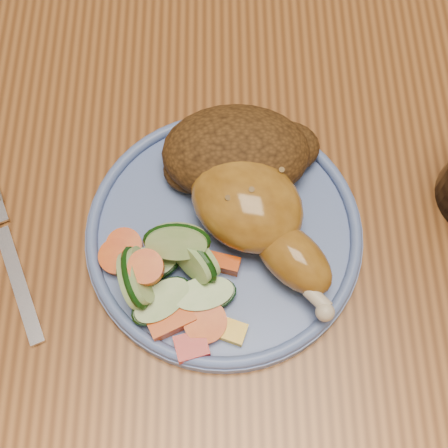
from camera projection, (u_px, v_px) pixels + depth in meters
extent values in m
plane|color=brown|center=(266.00, 355.00, 1.25)|extent=(4.00, 4.00, 0.00)
cube|color=brown|center=(314.00, 184.00, 0.58)|extent=(0.90, 1.40, 0.04)
cylinder|color=#4C2D16|center=(172.00, 143.00, 1.21)|extent=(0.04, 0.04, 0.41)
cylinder|color=#4C2D16|center=(176.00, 2.00, 1.36)|extent=(0.04, 0.04, 0.41)
cylinder|color=#4C2D16|center=(357.00, 142.00, 1.21)|extent=(0.04, 0.04, 0.41)
cylinder|color=#4C2D16|center=(341.00, 0.00, 1.36)|extent=(0.04, 0.04, 0.41)
cylinder|color=#5670B3|center=(224.00, 234.00, 0.53)|extent=(0.23, 0.23, 0.01)
torus|color=#5670B3|center=(224.00, 229.00, 0.52)|extent=(0.23, 0.23, 0.01)
ellipsoid|color=#A66F22|center=(247.00, 202.00, 0.51)|extent=(0.13, 0.13, 0.05)
ellipsoid|color=#A66F22|center=(293.00, 257.00, 0.50)|extent=(0.08, 0.09, 0.04)
sphere|color=beige|center=(325.00, 312.00, 0.48)|extent=(0.02, 0.02, 0.02)
ellipsoid|color=#4C2E13|center=(236.00, 153.00, 0.53)|extent=(0.13, 0.09, 0.06)
ellipsoid|color=#4C2E13|center=(284.00, 147.00, 0.54)|extent=(0.06, 0.05, 0.03)
ellipsoid|color=#4C2E13|center=(193.00, 169.00, 0.54)|extent=(0.05, 0.05, 0.03)
cube|color=#A50A05|center=(192.00, 346.00, 0.48)|extent=(0.03, 0.03, 0.01)
cube|color=#E5A507|center=(233.00, 332.00, 0.49)|extent=(0.03, 0.02, 0.01)
cylinder|color=#EB5507|center=(125.00, 247.00, 0.51)|extent=(0.03, 0.03, 0.02)
cylinder|color=#EB5507|center=(146.00, 267.00, 0.48)|extent=(0.03, 0.03, 0.02)
cube|color=#EB5507|center=(172.00, 324.00, 0.49)|extent=(0.04, 0.03, 0.01)
cylinder|color=#EB5507|center=(205.00, 322.00, 0.49)|extent=(0.03, 0.04, 0.02)
cube|color=#EB5507|center=(220.00, 263.00, 0.51)|extent=(0.03, 0.02, 0.01)
cylinder|color=#EB5507|center=(117.00, 257.00, 0.51)|extent=(0.03, 0.03, 0.02)
cylinder|color=#B1D187|center=(193.00, 257.00, 0.49)|extent=(0.05, 0.06, 0.05)
cylinder|color=#B1D187|center=(177.00, 241.00, 0.49)|extent=(0.05, 0.05, 0.04)
cylinder|color=#B1D187|center=(148.00, 265.00, 0.50)|extent=(0.06, 0.06, 0.02)
cylinder|color=#B1D187|center=(136.00, 277.00, 0.48)|extent=(0.05, 0.06, 0.05)
cylinder|color=#B1D187|center=(204.00, 295.00, 0.49)|extent=(0.06, 0.06, 0.02)
cylinder|color=#B1D187|center=(161.00, 301.00, 0.49)|extent=(0.07, 0.07, 0.03)
cube|color=silver|center=(19.00, 284.00, 0.52)|extent=(0.05, 0.11, 0.00)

